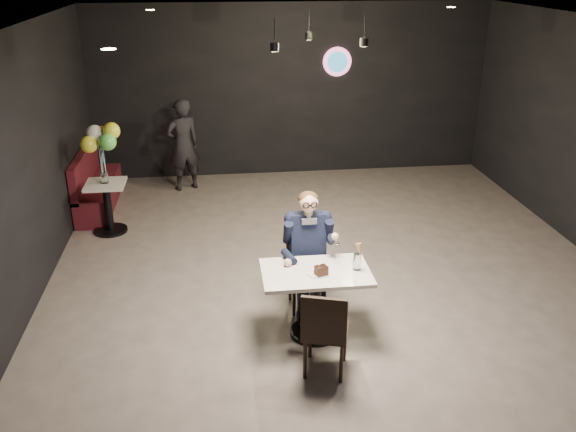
{
  "coord_description": "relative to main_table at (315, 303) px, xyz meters",
  "views": [
    {
      "loc": [
        -1.38,
        -6.17,
        3.67
      ],
      "look_at": [
        -0.64,
        -0.19,
        1.11
      ],
      "focal_mm": 38.0,
      "sensor_mm": 36.0,
      "label": 1
    }
  ],
  "objects": [
    {
      "name": "sundae_glass",
      "position": [
        0.42,
        -0.02,
        0.46
      ],
      "size": [
        0.08,
        0.08,
        0.18
      ],
      "primitive_type": "cylinder",
      "color": "silver",
      "rests_on": "main_table"
    },
    {
      "name": "wafer_cone",
      "position": [
        0.42,
        -0.06,
        0.62
      ],
      "size": [
        0.08,
        0.08,
        0.13
      ],
      "primitive_type": "cone",
      "rotation": [
        0.0,
        0.0,
        0.26
      ],
      "color": "tan",
      "rests_on": "sundae_glass"
    },
    {
      "name": "chair_near",
      "position": [
        0.0,
        -0.61,
        0.09
      ],
      "size": [
        0.54,
        0.56,
        0.92
      ],
      "primitive_type": "cube",
      "rotation": [
        0.0,
        0.0,
        -0.3
      ],
      "color": "black",
      "rests_on": "floor"
    },
    {
      "name": "side_table",
      "position": [
        -2.52,
        2.94,
        -0.03
      ],
      "size": [
        0.55,
        0.55,
        0.68
      ],
      "primitive_type": "cube",
      "color": "white",
      "rests_on": "floor"
    },
    {
      "name": "balloon_bunch",
      "position": [
        -2.52,
        2.94,
        0.88
      ],
      "size": [
        0.43,
        0.43,
        0.71
      ],
      "primitive_type": "cube",
      "color": "yellow",
      "rests_on": "balloon_vase"
    },
    {
      "name": "balloon_vase",
      "position": [
        -2.52,
        2.94,
        0.45
      ],
      "size": [
        0.1,
        0.1,
        0.16
      ],
      "primitive_type": "cylinder",
      "color": "silver",
      "rests_on": "side_table"
    },
    {
      "name": "seated_man",
      "position": [
        0.0,
        0.55,
        0.34
      ],
      "size": [
        0.6,
        0.8,
        1.44
      ],
      "primitive_type": "cube",
      "color": "black",
      "rests_on": "floor"
    },
    {
      "name": "main_table",
      "position": [
        0.0,
        0.0,
        0.0
      ],
      "size": [
        1.1,
        0.7,
        0.75
      ],
      "primitive_type": "cube",
      "color": "white",
      "rests_on": "floor"
    },
    {
      "name": "passerby",
      "position": [
        -1.48,
        4.62,
        0.4
      ],
      "size": [
        0.67,
        0.56,
        1.56
      ],
      "primitive_type": "imported",
      "rotation": [
        0.0,
        0.0,
        3.54
      ],
      "color": "black",
      "rests_on": "floor"
    },
    {
      "name": "floor",
      "position": [
        0.43,
        0.79,
        -0.38
      ],
      "size": [
        9.0,
        9.0,
        0.0
      ],
      "primitive_type": "plane",
      "color": "gray",
      "rests_on": "ground"
    },
    {
      "name": "booth_bench",
      "position": [
        -2.82,
        3.94,
        0.09
      ],
      "size": [
        0.46,
        1.85,
        0.92
      ],
      "primitive_type": "cube",
      "color": "#4C101D",
      "rests_on": "floor"
    },
    {
      "name": "wall_sign",
      "position": [
        1.23,
        5.26,
        1.62
      ],
      "size": [
        0.5,
        0.06,
        0.5
      ],
      "primitive_type": null,
      "color": "pink",
      "rests_on": "floor"
    },
    {
      "name": "pendant_lights",
      "position": [
        0.43,
        2.79,
        2.51
      ],
      "size": [
        1.4,
        1.2,
        0.36
      ],
      "primitive_type": "cube",
      "color": "black",
      "rests_on": "floor"
    },
    {
      "name": "mint_leaf",
      "position": [
        0.06,
        -0.09,
        0.47
      ],
      "size": [
        0.05,
        0.04,
        0.01
      ],
      "primitive_type": "ellipsoid",
      "color": "green",
      "rests_on": "cake_slice"
    },
    {
      "name": "chair_far",
      "position": [
        0.0,
        0.55,
        0.09
      ],
      "size": [
        0.42,
        0.46,
        0.92
      ],
      "primitive_type": "cube",
      "color": "black",
      "rests_on": "floor"
    },
    {
      "name": "dessert_plate",
      "position": [
        0.01,
        -0.06,
        0.38
      ],
      "size": [
        0.22,
        0.22,
        0.01
      ],
      "primitive_type": "cylinder",
      "color": "white",
      "rests_on": "main_table"
    },
    {
      "name": "cake_slice",
      "position": [
        0.04,
        -0.1,
        0.43
      ],
      "size": [
        0.14,
        0.13,
        0.08
      ],
      "primitive_type": "cube",
      "rotation": [
        0.0,
        0.0,
        0.35
      ],
      "color": "black",
      "rests_on": "dessert_plate"
    }
  ]
}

